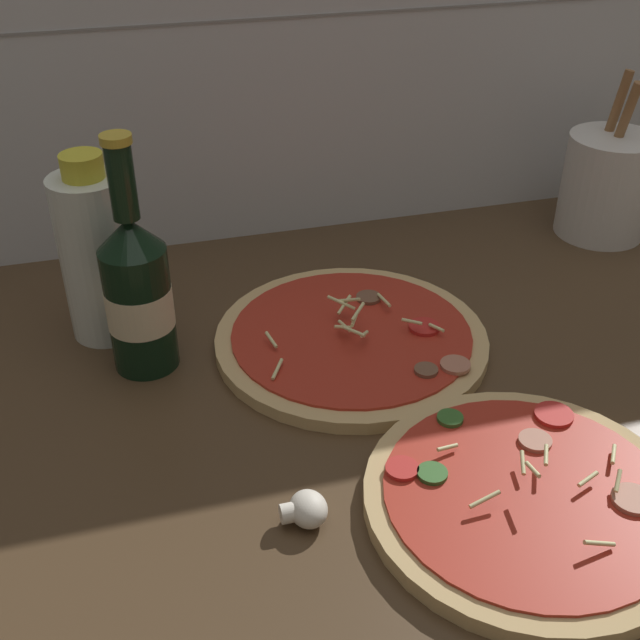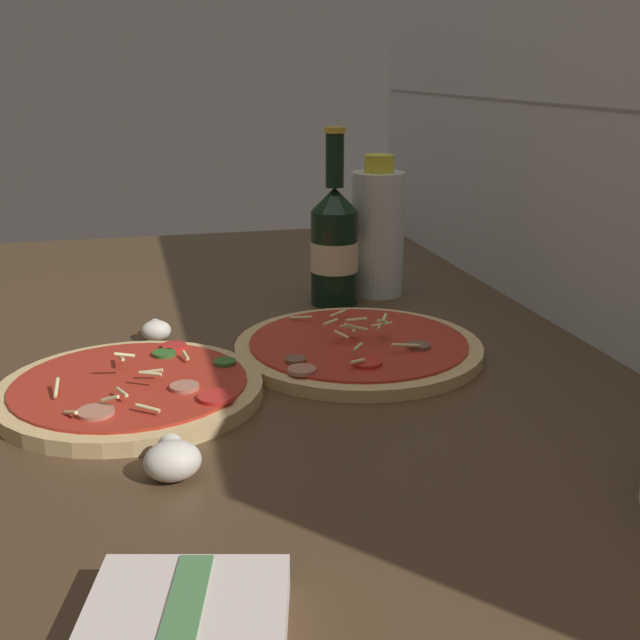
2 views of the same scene
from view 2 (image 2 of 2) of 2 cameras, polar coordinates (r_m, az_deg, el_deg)
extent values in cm
cube|color=#4C3823|center=(86.31, -7.21, -5.23)|extent=(160.00, 90.00, 2.50)
cube|color=silver|center=(95.87, 21.01, 13.77)|extent=(160.00, 1.00, 60.00)
cube|color=gray|center=(95.56, 20.73, 13.79)|extent=(156.80, 0.16, 0.30)
cylinder|color=tan|center=(83.39, -13.32, -4.93)|extent=(26.71, 26.71, 1.53)
cylinder|color=#B22D1E|center=(83.05, -13.37, -4.35)|extent=(23.51, 23.51, 0.30)
cylinder|color=red|center=(91.48, -10.36, -1.85)|extent=(2.83, 2.83, 0.40)
cylinder|color=#B7755B|center=(79.96, -9.62, -4.71)|extent=(2.89, 2.89, 0.40)
cylinder|color=red|center=(77.10, -7.41, -5.47)|extent=(3.52, 3.52, 0.40)
cylinder|color=#336628|center=(85.84, -6.78, -2.99)|extent=(2.38, 2.38, 0.40)
cylinder|color=#336628|center=(89.35, -11.02, -2.36)|extent=(2.57, 2.57, 0.40)
cylinder|color=#B7755B|center=(76.12, -15.67, -6.32)|extent=(3.42, 3.42, 0.40)
cylinder|color=beige|center=(74.83, -12.15, -6.13)|extent=(1.80, 2.24, 0.51)
cylinder|color=beige|center=(76.01, -17.30, -6.30)|extent=(1.74, 1.38, 0.84)
cylinder|color=beige|center=(86.71, -13.98, -2.60)|extent=(2.84, 0.84, 0.82)
cylinder|color=beige|center=(82.26, -13.73, -2.43)|extent=(0.38, 2.07, 0.75)
cylinder|color=beige|center=(81.17, -18.24, -4.60)|extent=(2.70, 0.52, 1.18)
cylinder|color=beige|center=(80.19, -11.98, -3.74)|extent=(1.48, 2.23, 0.41)
cylinder|color=beige|center=(87.22, -9.53, -2.49)|extent=(2.03, 0.67, 0.55)
cylinder|color=beige|center=(82.20, -11.88, -3.60)|extent=(1.22, 2.33, 0.78)
cylinder|color=beige|center=(76.33, -14.69, -5.42)|extent=(1.53, 1.80, 1.02)
cylinder|color=beige|center=(78.27, -13.90, -4.99)|extent=(2.29, 1.20, 0.43)
cylinder|color=tan|center=(93.32, 2.74, -2.05)|extent=(28.76, 28.76, 1.37)
cylinder|color=#B22D1E|center=(93.04, 2.75, -1.56)|extent=(25.30, 25.30, 0.30)
cylinder|color=#B7755B|center=(83.56, -1.29, -3.57)|extent=(3.01, 3.01, 0.40)
cylinder|color=brown|center=(91.30, 7.00, -1.83)|extent=(2.78, 2.78, 0.40)
cylinder|color=red|center=(85.66, 3.34, -3.05)|extent=(3.31, 3.31, 0.40)
cylinder|color=brown|center=(86.24, -1.73, -2.88)|extent=(2.34, 2.34, 0.40)
cylinder|color=beige|center=(86.59, 2.72, -1.91)|extent=(1.94, 1.62, 0.39)
cylinder|color=beige|center=(92.22, 2.54, -0.51)|extent=(1.57, 2.66, 0.84)
cylinder|color=beige|center=(100.06, -1.35, 0.18)|extent=(1.80, 2.64, 0.71)
cylinder|color=beige|center=(91.55, 2.61, 0.03)|extent=(2.12, 2.20, 0.97)
cylinder|color=beige|center=(92.13, 0.75, -0.14)|extent=(1.83, 2.24, 0.38)
cylinder|color=beige|center=(84.39, 2.68, -2.95)|extent=(1.20, 1.91, 0.50)
cylinder|color=beige|center=(93.30, 2.34, -0.58)|extent=(0.57, 3.21, 1.14)
cylinder|color=beige|center=(91.43, 1.53, -1.04)|extent=(1.41, 1.70, 0.93)
cylinder|color=beige|center=(89.73, 6.06, -1.73)|extent=(0.53, 3.39, 0.82)
cylinder|color=beige|center=(93.46, 4.45, -0.14)|extent=(2.82, 2.10, 1.27)
cylinder|color=beige|center=(93.21, 4.41, -0.33)|extent=(2.19, 2.17, 1.20)
cylinder|color=beige|center=(93.51, 2.34, -0.64)|extent=(1.86, 0.42, 0.75)
cylinder|color=beige|center=(92.57, 4.45, -0.08)|extent=(2.22, 1.97, 1.19)
cylinder|color=beige|center=(100.61, 1.28, 0.47)|extent=(0.93, 2.35, 0.83)
cylinder|color=black|center=(111.86, 1.02, 4.44)|extent=(6.55, 6.55, 13.14)
cone|color=black|center=(110.28, 1.04, 8.59)|extent=(6.55, 6.55, 3.24)
cylinder|color=black|center=(109.58, 1.06, 11.28)|extent=(2.49, 2.49, 7.19)
cylinder|color=gold|center=(109.21, 1.07, 13.37)|extent=(2.86, 2.86, 0.80)
cylinder|color=beige|center=(111.80, 1.02, 4.57)|extent=(6.62, 6.62, 4.21)
cylinder|color=silver|center=(116.62, 4.11, 6.11)|extent=(7.63, 7.63, 17.77)
cylinder|color=yellow|center=(115.04, 4.22, 11.04)|extent=(4.19, 4.19, 2.42)
cylinder|color=white|center=(101.09, -11.63, -0.49)|extent=(1.63, 1.63, 1.63)
ellipsoid|color=silver|center=(99.70, -11.59, -0.74)|extent=(3.09, 3.63, 2.54)
cylinder|color=white|center=(68.42, -10.55, -9.11)|extent=(2.11, 2.11, 2.11)
ellipsoid|color=silver|center=(66.75, -10.44, -9.82)|extent=(3.98, 4.68, 3.28)
cube|color=beige|center=(49.21, -9.79, -21.53)|extent=(15.55, 14.50, 2.40)
cube|color=#4C7F4C|center=(48.42, -9.87, -20.35)|extent=(12.62, 5.03, 0.16)
camera|label=1|loc=(1.15, -37.96, 22.52)|focal=45.00mm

